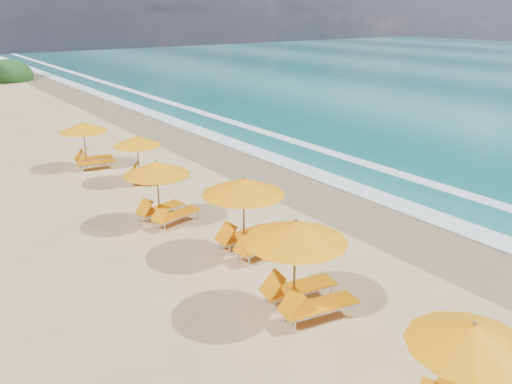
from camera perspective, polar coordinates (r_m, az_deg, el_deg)
ground at (r=17.63m, az=0.00°, el=-3.68°), size 160.00×160.00×0.00m
wet_sand at (r=20.04m, az=9.37°, el=-1.01°), size 4.00×160.00×0.01m
surf_foam at (r=21.93m, az=14.43°, el=0.49°), size 4.00×160.00×0.01m
station_0 at (r=9.95m, az=22.59°, el=-17.24°), size 2.57×2.44×2.20m
station_1 at (r=12.27m, az=5.06°, el=-7.50°), size 2.96×2.82×2.48m
station_2 at (r=15.15m, az=-0.77°, el=-2.01°), size 2.72×2.53×2.47m
station_3 at (r=17.69m, az=-10.27°, el=0.50°), size 2.78×2.67×2.27m
station_4 at (r=22.16m, az=-12.43°, el=3.90°), size 2.72×2.72×2.05m
station_5 at (r=24.89m, az=-17.92°, el=5.28°), size 2.60×2.48×2.19m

